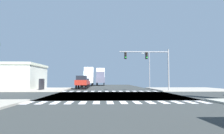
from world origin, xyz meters
The scene contains 12 objects.
ground centered at (0.00, 0.00, -0.03)m, with size 90.00×90.00×0.05m.
sidewalk_corner_ne centered at (13.00, 12.00, 0.07)m, with size 12.00×12.00×0.14m.
sidewalk_corner_nw centered at (-13.00, 12.00, 0.07)m, with size 12.00×12.00×0.14m.
crosswalk_near centered at (-0.25, -7.30, 0.00)m, with size 13.50×2.00×0.01m.
crosswalk_far centered at (-0.25, 7.30, 0.00)m, with size 13.50×2.00×0.01m.
traffic_signal_mast centered at (5.36, 7.14, 4.53)m, with size 7.23×0.55×6.10m.
street_lamp centered at (7.96, 19.74, 4.38)m, with size 1.78×0.32×7.22m.
bank_building centered at (-18.46, 13.49, 2.16)m, with size 14.45×10.13×4.30m.
pickup_nearside_1 centered at (-5.00, 14.41, 1.29)m, with size 2.00×5.10×2.35m.
box_truck_queued_1 centered at (-2.00, 36.38, 2.56)m, with size 2.40×7.20×4.85m.
sedan_trailing_1 centered at (-5.00, 21.04, 1.12)m, with size 1.80×4.30×1.88m.
box_truck_outer_2 centered at (-5.00, 31.90, 2.56)m, with size 2.40×7.20×4.85m.
Camera 1 is at (-1.26, -22.95, 1.70)m, focal length 33.76 mm.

